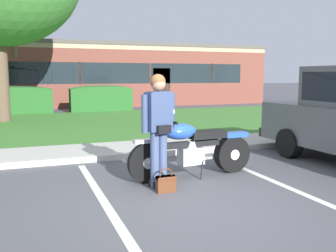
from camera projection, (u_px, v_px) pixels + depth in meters
ground_plane at (186, 198)px, 5.18m from camera, size 140.00×140.00×0.00m
curb_strip at (134, 155)px, 7.69m from camera, size 60.00×0.20×0.12m
concrete_walk at (124, 149)px, 8.48m from camera, size 60.00×1.50×0.08m
grass_lawn at (91, 124)px, 13.02m from camera, size 60.00×8.27×0.06m
stall_stripe_0 at (104, 202)px, 4.99m from camera, size 0.15×4.40×0.01m
stall_stripe_1 at (276, 182)px, 5.93m from camera, size 0.15×4.40×0.01m
motorcycle at (197, 148)px, 6.25m from camera, size 2.24×0.82×1.18m
rider_person at (159, 122)px, 5.58m from camera, size 0.56×0.35×1.70m
handbag at (166, 182)px, 5.43m from camera, size 0.28×0.13×0.36m
hedge_left at (13, 100)px, 16.10m from camera, size 3.21×0.90×1.24m
hedge_center_left at (101, 98)px, 17.40m from camera, size 2.81×0.90×1.24m
brick_building at (72, 75)px, 22.89m from camera, size 22.41×8.17×3.50m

